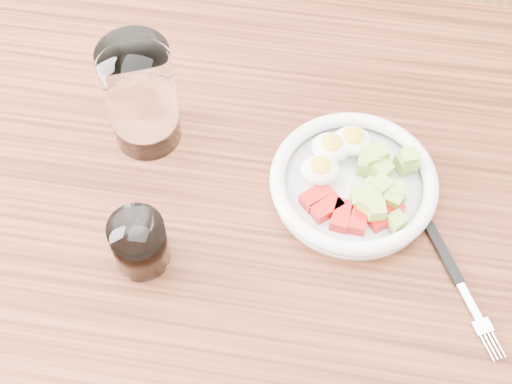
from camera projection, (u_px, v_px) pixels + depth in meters
ground at (260, 381)px, 1.62m from camera, size 4.00×4.00×0.00m
dining_table at (262, 245)px, 1.05m from camera, size 1.50×0.90×0.77m
bowl at (354, 181)px, 0.97m from camera, size 0.23×0.23×0.05m
fork at (452, 269)px, 0.91m from camera, size 0.11×0.18×0.01m
water_glass at (141, 97)px, 0.96m from camera, size 0.10×0.10×0.17m
coffee_glass at (140, 243)px, 0.89m from camera, size 0.07×0.07×0.08m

